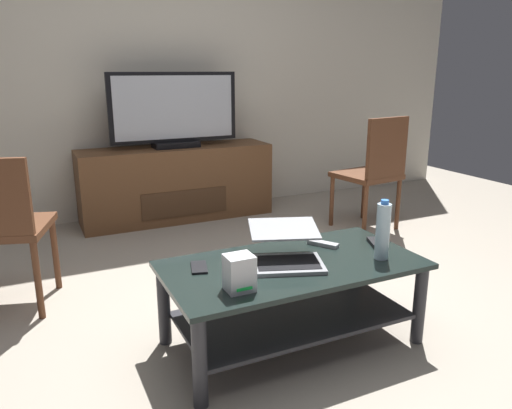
% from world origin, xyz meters
% --- Properties ---
extents(ground_plane, '(7.68, 7.68, 0.00)m').
position_xyz_m(ground_plane, '(0.00, 0.00, 0.00)').
color(ground_plane, '#9E9384').
extents(back_wall, '(6.40, 0.12, 2.80)m').
position_xyz_m(back_wall, '(0.00, 2.40, 1.40)').
color(back_wall, beige).
rests_on(back_wall, ground).
extents(coffee_table, '(1.20, 0.61, 0.41)m').
position_xyz_m(coffee_table, '(-0.08, -0.17, 0.29)').
color(coffee_table, black).
rests_on(coffee_table, ground).
extents(media_cabinet, '(1.65, 0.45, 0.64)m').
position_xyz_m(media_cabinet, '(0.03, 2.07, 0.32)').
color(media_cabinet, brown).
rests_on(media_cabinet, ground).
extents(television, '(1.09, 0.20, 0.63)m').
position_xyz_m(television, '(0.03, 2.05, 0.94)').
color(television, black).
rests_on(television, media_cabinet).
extents(dining_chair, '(0.50, 0.50, 0.93)m').
position_xyz_m(dining_chair, '(1.37, 1.06, 0.52)').
color(dining_chair, '#59331E').
rests_on(dining_chair, ground).
extents(laptop, '(0.43, 0.46, 0.16)m').
position_xyz_m(laptop, '(-0.10, -0.14, 0.48)').
color(laptop, gray).
rests_on(laptop, coffee_table).
extents(router_box, '(0.11, 0.10, 0.15)m').
position_xyz_m(router_box, '(-0.42, -0.33, 0.49)').
color(router_box, silver).
rests_on(router_box, coffee_table).
extents(water_bottle_near, '(0.07, 0.07, 0.29)m').
position_xyz_m(water_bottle_near, '(0.33, -0.30, 0.55)').
color(water_bottle_near, silver).
rests_on(water_bottle_near, coffee_table).
extents(cell_phone, '(0.10, 0.15, 0.01)m').
position_xyz_m(cell_phone, '(-0.50, -0.05, 0.42)').
color(cell_phone, black).
rests_on(cell_phone, coffee_table).
extents(tv_remote, '(0.12, 0.16, 0.02)m').
position_xyz_m(tv_remote, '(0.17, -0.04, 0.42)').
color(tv_remote, '#99999E').
rests_on(tv_remote, coffee_table).
extents(soundbar_remote, '(0.10, 0.16, 0.02)m').
position_xyz_m(soundbar_remote, '(0.41, -0.15, 0.42)').
color(soundbar_remote, black).
rests_on(soundbar_remote, coffee_table).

